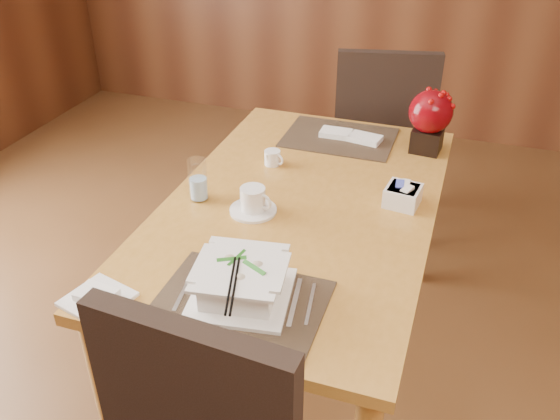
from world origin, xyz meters
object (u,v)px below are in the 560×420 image
(creamer_jug, at_px, (272,158))
(far_chair, at_px, (381,134))
(bread_plate, at_px, (97,299))
(sugar_caddy, at_px, (403,196))
(dining_table, at_px, (300,226))
(berry_decor, at_px, (430,117))
(coffee_cup, at_px, (253,202))
(soup_setting, at_px, (241,282))
(water_glass, at_px, (198,180))

(creamer_jug, relative_size, far_chair, 0.08)
(bread_plate, bearing_deg, sugar_caddy, 47.59)
(creamer_jug, relative_size, sugar_caddy, 0.71)
(dining_table, bearing_deg, berry_decor, 57.05)
(dining_table, distance_m, coffee_cup, 0.22)
(soup_setting, xyz_separation_m, berry_decor, (0.36, 1.08, 0.09))
(berry_decor, bearing_deg, coffee_cup, -126.83)
(soup_setting, bearing_deg, coffee_cup, 98.44)
(dining_table, relative_size, soup_setting, 5.00)
(bread_plate, bearing_deg, water_glass, 87.05)
(water_glass, distance_m, creamer_jug, 0.36)
(coffee_cup, relative_size, berry_decor, 0.63)
(dining_table, bearing_deg, creamer_jug, 128.17)
(water_glass, bearing_deg, sugar_caddy, 15.82)
(dining_table, distance_m, water_glass, 0.39)
(soup_setting, height_order, water_glass, water_glass)
(dining_table, distance_m, bread_plate, 0.77)
(coffee_cup, height_order, water_glass, water_glass)
(coffee_cup, distance_m, creamer_jug, 0.35)
(soup_setting, distance_m, creamer_jug, 0.79)
(water_glass, relative_size, far_chair, 0.15)
(creamer_jug, xyz_separation_m, far_chair, (0.29, 0.78, -0.20))
(bread_plate, bearing_deg, berry_decor, 59.13)
(soup_setting, distance_m, bread_plate, 0.39)
(water_glass, height_order, creamer_jug, water_glass)
(dining_table, xyz_separation_m, creamer_jug, (-0.19, 0.24, 0.13))
(dining_table, height_order, coffee_cup, coffee_cup)
(sugar_caddy, relative_size, bread_plate, 0.71)
(creamer_jug, bearing_deg, water_glass, -92.12)
(soup_setting, relative_size, sugar_caddy, 2.69)
(water_glass, bearing_deg, dining_table, 14.57)
(bread_plate, bearing_deg, far_chair, 74.24)
(dining_table, relative_size, water_glass, 9.96)
(water_glass, relative_size, bread_plate, 0.96)
(soup_setting, relative_size, coffee_cup, 1.89)
(coffee_cup, bearing_deg, water_glass, 175.25)
(dining_table, height_order, far_chair, far_chair)
(berry_decor, bearing_deg, water_glass, -137.53)
(far_chair, bearing_deg, water_glass, 55.63)
(water_glass, bearing_deg, berry_decor, 42.47)
(creamer_jug, bearing_deg, berry_decor, 52.93)
(water_glass, distance_m, berry_decor, 0.95)
(soup_setting, bearing_deg, creamer_jug, 94.83)
(water_glass, xyz_separation_m, berry_decor, (0.70, 0.64, 0.07))
(soup_setting, bearing_deg, berry_decor, 63.00)
(sugar_caddy, xyz_separation_m, berry_decor, (0.02, 0.45, 0.11))
(dining_table, bearing_deg, bread_plate, -119.08)
(creamer_jug, relative_size, berry_decor, 0.32)
(sugar_caddy, distance_m, far_chair, 0.96)
(berry_decor, xyz_separation_m, far_chair, (-0.25, 0.47, -0.31))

